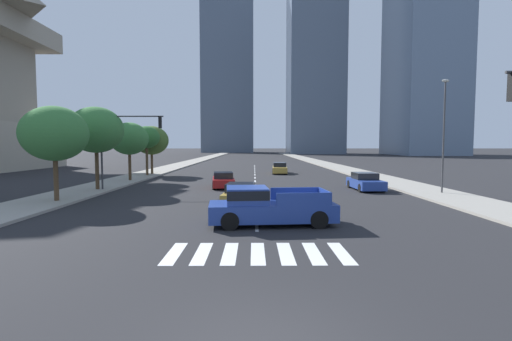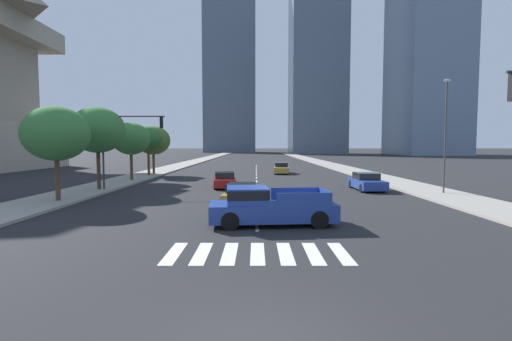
# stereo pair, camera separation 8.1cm
# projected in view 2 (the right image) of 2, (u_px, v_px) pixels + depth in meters

# --- Properties ---
(sidewalk_east) EXTENTS (4.00, 260.00, 0.15)m
(sidewalk_east) POSITION_uv_depth(u_px,v_px,m) (387.00, 180.00, 36.26)
(sidewalk_east) COLOR gray
(sidewalk_east) RESTS_ON ground
(sidewalk_west) EXTENTS (4.00, 260.00, 0.15)m
(sidewalk_west) POSITION_uv_depth(u_px,v_px,m) (124.00, 180.00, 36.20)
(sidewalk_west) COLOR gray
(sidewalk_west) RESTS_ON ground
(crosswalk_near) EXTENTS (5.85, 2.52, 0.01)m
(crosswalk_near) POSITION_uv_depth(u_px,v_px,m) (257.00, 253.00, 12.03)
(crosswalk_near) COLOR silver
(crosswalk_near) RESTS_ON ground
(lane_divider_center) EXTENTS (0.14, 50.00, 0.01)m
(lane_divider_center) POSITION_uv_depth(u_px,v_px,m) (256.00, 178.00, 39.96)
(lane_divider_center) COLOR silver
(lane_divider_center) RESTS_ON ground
(pickup_truck) EXTENTS (5.62, 2.51, 1.67)m
(pickup_truck) POSITION_uv_depth(u_px,v_px,m) (265.00, 206.00, 16.27)
(pickup_truck) COLOR navy
(pickup_truck) RESTS_ON ground
(sedan_gold_0) EXTENTS (2.02, 4.73, 1.35)m
(sedan_gold_0) POSITION_uv_depth(u_px,v_px,m) (281.00, 168.00, 45.95)
(sedan_gold_0) COLOR #B28E38
(sedan_gold_0) RESTS_ON ground
(sedan_red_1) EXTENTS (2.14, 4.38, 1.28)m
(sedan_red_1) POSITION_uv_depth(u_px,v_px,m) (224.00, 180.00, 30.67)
(sedan_red_1) COLOR maroon
(sedan_red_1) RESTS_ON ground
(sedan_gold_2) EXTENTS (2.21, 4.40, 1.22)m
(sedan_gold_2) POSITION_uv_depth(u_px,v_px,m) (241.00, 194.00, 22.40)
(sedan_gold_2) COLOR #B28E38
(sedan_gold_2) RESTS_ON ground
(sedan_blue_3) EXTENTS (1.98, 4.40, 1.34)m
(sedan_blue_3) POSITION_uv_depth(u_px,v_px,m) (366.00, 182.00, 29.03)
(sedan_blue_3) COLOR navy
(sedan_blue_3) RESTS_ON ground
(traffic_signal_far) EXTENTS (5.01, 0.28, 5.90)m
(traffic_signal_far) POSITION_uv_depth(u_px,v_px,m) (125.00, 135.00, 28.09)
(traffic_signal_far) COLOR #333335
(traffic_signal_far) RESTS_ON sidewalk_west
(street_lamp_east) EXTENTS (0.50, 0.24, 7.89)m
(street_lamp_east) POSITION_uv_depth(u_px,v_px,m) (445.00, 128.00, 25.90)
(street_lamp_east) COLOR #3F3F42
(street_lamp_east) RESTS_ON sidewalk_east
(street_tree_nearest) EXTENTS (3.85, 3.85, 5.67)m
(street_tree_nearest) POSITION_uv_depth(u_px,v_px,m) (55.00, 134.00, 22.26)
(street_tree_nearest) COLOR #4C3823
(street_tree_nearest) RESTS_ON sidewalk_west
(street_tree_second) EXTENTS (4.07, 4.07, 6.22)m
(street_tree_second) POSITION_uv_depth(u_px,v_px,m) (96.00, 130.00, 28.10)
(street_tree_second) COLOR #4C3823
(street_tree_second) RESTS_ON sidewalk_west
(street_tree_third) EXTENTS (3.62, 3.62, 5.50)m
(street_tree_third) POSITION_uv_depth(u_px,v_px,m) (130.00, 139.00, 35.60)
(street_tree_third) COLOR #4C3823
(street_tree_third) RESTS_ON sidewalk_west
(street_tree_fourth) EXTENTS (2.89, 2.89, 5.45)m
(street_tree_fourth) POSITION_uv_depth(u_px,v_px,m) (147.00, 137.00, 41.33)
(street_tree_fourth) COLOR #4C3823
(street_tree_fourth) RESTS_ON sidewalk_west
(street_tree_fifth) EXTENTS (3.91, 3.91, 5.56)m
(street_tree_fifth) POSITION_uv_depth(u_px,v_px,m) (152.00, 140.00, 43.36)
(street_tree_fifth) COLOR #4C3823
(street_tree_fifth) RESTS_ON sidewalk_west
(office_tower_left_skyline) EXTENTS (24.27, 21.83, 84.68)m
(office_tower_left_skyline) POSITION_uv_depth(u_px,v_px,m) (229.00, 66.00, 180.04)
(office_tower_left_skyline) COLOR slate
(office_tower_left_skyline) RESTS_ON ground
(office_tower_center_skyline) EXTENTS (21.26, 22.98, 89.79)m
(office_tower_center_skyline) POSITION_uv_depth(u_px,v_px,m) (316.00, 43.00, 149.77)
(office_tower_center_skyline) COLOR slate
(office_tower_center_skyline) RESTS_ON ground
(office_tower_right_skyline) EXTENTS (20.81, 29.29, 84.55)m
(office_tower_right_skyline) POSITION_uv_depth(u_px,v_px,m) (426.00, 37.00, 132.27)
(office_tower_right_skyline) COLOR slate
(office_tower_right_skyline) RESTS_ON ground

